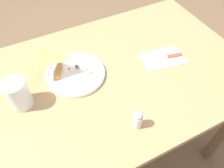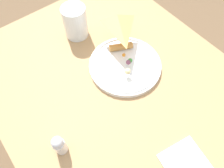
# 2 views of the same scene
# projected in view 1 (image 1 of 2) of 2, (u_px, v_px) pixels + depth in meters

# --- Properties ---
(ground_plane) EXTENTS (6.00, 6.00, 0.00)m
(ground_plane) POSITION_uv_depth(u_px,v_px,m) (113.00, 146.00, 1.54)
(ground_plane) COLOR brown
(dining_table) EXTENTS (1.20, 0.78, 0.77)m
(dining_table) POSITION_uv_depth(u_px,v_px,m) (113.00, 89.00, 1.03)
(dining_table) COLOR #A87F51
(dining_table) RESTS_ON ground_plane
(plate_pizza) EXTENTS (0.25, 0.25, 0.05)m
(plate_pizza) POSITION_uv_depth(u_px,v_px,m) (75.00, 73.00, 0.93)
(plate_pizza) COLOR white
(plate_pizza) RESTS_ON dining_table
(milk_glass) EXTENTS (0.09, 0.09, 0.12)m
(milk_glass) POSITION_uv_depth(u_px,v_px,m) (18.00, 94.00, 0.80)
(milk_glass) COLOR white
(milk_glass) RESTS_ON dining_table
(napkin_folded) EXTENTS (0.21, 0.15, 0.00)m
(napkin_folded) POSITION_uv_depth(u_px,v_px,m) (163.00, 58.00, 1.00)
(napkin_folded) COLOR white
(napkin_folded) RESTS_ON dining_table
(butter_knife) EXTENTS (0.19, 0.06, 0.01)m
(butter_knife) POSITION_uv_depth(u_px,v_px,m) (165.00, 57.00, 1.00)
(butter_knife) COLOR #99422D
(butter_knife) RESTS_ON napkin_folded
(salt_shaker) EXTENTS (0.03, 0.03, 0.09)m
(salt_shaker) POSITION_uv_depth(u_px,v_px,m) (138.00, 119.00, 0.76)
(salt_shaker) COLOR silver
(salt_shaker) RESTS_ON dining_table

